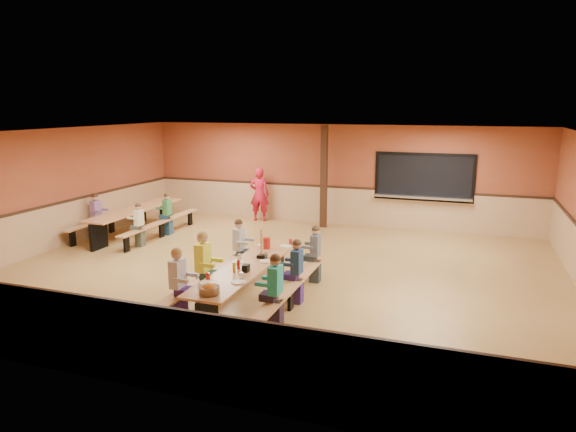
% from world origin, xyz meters
% --- Properties ---
extents(ground, '(12.00, 12.00, 0.00)m').
position_xyz_m(ground, '(0.00, 0.00, 0.00)').
color(ground, olive).
rests_on(ground, ground).
extents(room_envelope, '(12.04, 10.04, 3.02)m').
position_xyz_m(room_envelope, '(0.00, 0.00, 0.69)').
color(room_envelope, brown).
rests_on(room_envelope, ground).
extents(kitchen_pass_through, '(2.78, 0.28, 1.38)m').
position_xyz_m(kitchen_pass_through, '(2.60, 4.96, 1.49)').
color(kitchen_pass_through, black).
rests_on(kitchen_pass_through, ground).
extents(structural_post, '(0.18, 0.18, 3.00)m').
position_xyz_m(structural_post, '(-0.20, 4.40, 1.50)').
color(structural_post, black).
rests_on(structural_post, ground).
extents(cafeteria_table_main, '(1.91, 3.70, 0.74)m').
position_xyz_m(cafeteria_table_main, '(0.12, -1.91, 0.53)').
color(cafeteria_table_main, '#B47847').
rests_on(cafeteria_table_main, ground).
extents(cafeteria_table_second, '(1.91, 3.70, 0.74)m').
position_xyz_m(cafeteria_table_second, '(-4.89, 1.75, 0.53)').
color(cafeteria_table_second, '#B47847').
rests_on(cafeteria_table_second, ground).
extents(seated_child_white_left, '(0.38, 0.31, 1.24)m').
position_xyz_m(seated_child_white_left, '(-0.71, -2.93, 0.62)').
color(seated_child_white_left, silver).
rests_on(seated_child_white_left, ground).
extents(seated_adult_yellow, '(0.42, 0.34, 1.31)m').
position_xyz_m(seated_adult_yellow, '(-0.71, -2.04, 0.65)').
color(seated_adult_yellow, '#F7FF3A').
rests_on(seated_adult_yellow, ground).
extents(seated_child_grey_left, '(0.37, 0.30, 1.20)m').
position_xyz_m(seated_child_grey_left, '(-0.71, -0.48, 0.60)').
color(seated_child_grey_left, '#BABABA').
rests_on(seated_child_grey_left, ground).
extents(seated_child_teal_right, '(0.37, 0.31, 1.22)m').
position_xyz_m(seated_child_teal_right, '(0.94, -2.67, 0.61)').
color(seated_child_teal_right, teal).
rests_on(seated_child_teal_right, ground).
extents(seated_child_navy_right, '(0.36, 0.29, 1.18)m').
position_xyz_m(seated_child_navy_right, '(0.94, -1.57, 0.59)').
color(seated_child_navy_right, navy).
rests_on(seated_child_navy_right, ground).
extents(seated_child_char_right, '(0.35, 0.28, 1.17)m').
position_xyz_m(seated_child_char_right, '(0.94, -0.36, 0.58)').
color(seated_child_char_right, '#50555C').
rests_on(seated_child_char_right, ground).
extents(seated_child_purple_sec, '(0.37, 0.30, 1.20)m').
position_xyz_m(seated_child_purple_sec, '(-5.72, 1.15, 0.60)').
color(seated_child_purple_sec, '#805B8F').
rests_on(seated_child_purple_sec, ground).
extents(seated_child_green_sec, '(0.34, 0.28, 1.15)m').
position_xyz_m(seated_child_green_sec, '(-4.07, 2.09, 0.58)').
color(seated_child_green_sec, '#33743F').
rests_on(seated_child_green_sec, ground).
extents(seated_child_tan_sec, '(0.32, 0.26, 1.11)m').
position_xyz_m(seated_child_tan_sec, '(-4.07, 0.76, 0.55)').
color(seated_child_tan_sec, beige).
rests_on(seated_child_tan_sec, ground).
extents(standing_woman, '(0.66, 0.49, 1.67)m').
position_xyz_m(standing_woman, '(-2.31, 4.55, 0.84)').
color(standing_woman, '#B7142C').
rests_on(standing_woman, ground).
extents(punch_pitcher, '(0.16, 0.16, 0.22)m').
position_xyz_m(punch_pitcher, '(0.04, -0.78, 0.85)').
color(punch_pitcher, '#AE1F17').
rests_on(punch_pitcher, cafeteria_table_main).
extents(chip_bowl, '(0.32, 0.32, 0.15)m').
position_xyz_m(chip_bowl, '(0.15, -3.44, 0.81)').
color(chip_bowl, orange).
rests_on(chip_bowl, cafeteria_table_main).
extents(napkin_dispenser, '(0.10, 0.14, 0.13)m').
position_xyz_m(napkin_dispenser, '(0.25, -2.27, 0.80)').
color(napkin_dispenser, black).
rests_on(napkin_dispenser, cafeteria_table_main).
extents(condiment_mustard, '(0.06, 0.06, 0.17)m').
position_xyz_m(condiment_mustard, '(0.07, -2.35, 0.82)').
color(condiment_mustard, yellow).
rests_on(condiment_mustard, cafeteria_table_main).
extents(condiment_ketchup, '(0.06, 0.06, 0.17)m').
position_xyz_m(condiment_ketchup, '(0.06, -2.17, 0.82)').
color(condiment_ketchup, '#B2140F').
rests_on(condiment_ketchup, cafeteria_table_main).
extents(table_paddle, '(0.16, 0.16, 0.56)m').
position_xyz_m(table_paddle, '(0.20, -1.41, 0.88)').
color(table_paddle, black).
rests_on(table_paddle, cafeteria_table_main).
extents(place_settings, '(0.65, 3.30, 0.11)m').
position_xyz_m(place_settings, '(0.12, -1.91, 0.80)').
color(place_settings, beige).
rests_on(place_settings, cafeteria_table_main).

